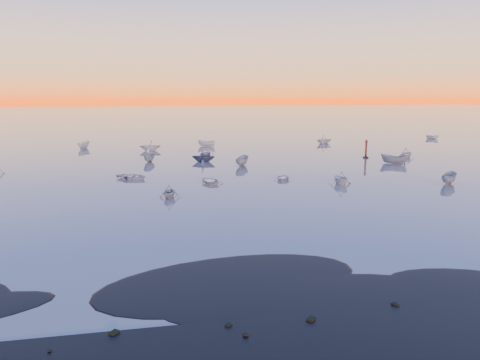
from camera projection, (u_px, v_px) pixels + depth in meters
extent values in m
plane|color=#685C56|center=(200.00, 136.00, 124.82)|extent=(600.00, 600.00, 0.00)
imported|color=white|center=(132.00, 179.00, 62.92)|extent=(3.79, 4.53, 1.06)
imported|color=slate|center=(448.00, 184.00, 59.27)|extent=(4.06, 4.12, 1.41)
imported|color=white|center=(341.00, 184.00, 59.21)|extent=(3.73, 1.81, 1.28)
cylinder|color=#4E1A10|center=(366.00, 158.00, 83.03)|extent=(0.97, 0.97, 0.32)
cylinder|color=#4E1A10|center=(366.00, 150.00, 82.79)|extent=(0.35, 0.35, 2.81)
cone|color=#4E1A10|center=(367.00, 141.00, 82.48)|extent=(0.65, 0.65, 0.54)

